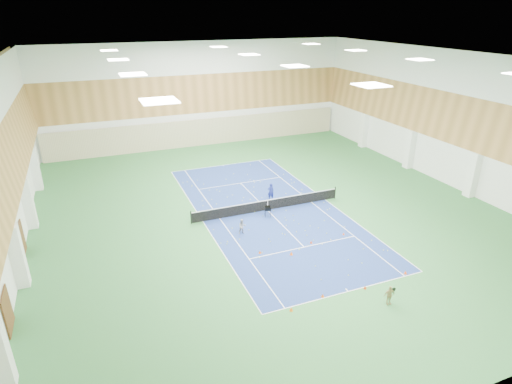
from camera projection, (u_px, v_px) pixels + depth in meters
ground at (268, 210)px, 35.16m from camera, size 40.00×40.00×0.00m
room_shell at (268, 140)px, 32.79m from camera, size 36.00×40.00×12.00m
wood_cladding at (269, 114)px, 32.00m from camera, size 36.00×40.00×8.00m
ceiling_light_grid at (269, 60)px, 30.46m from camera, size 21.40×25.40×0.06m
court_surface at (268, 210)px, 35.15m from camera, size 10.97×23.77×0.01m
tennis_balls_scatter at (268, 210)px, 35.14m from camera, size 10.57×22.77×0.07m
tennis_net at (268, 204)px, 34.94m from camera, size 12.80×0.10×1.10m
back_curtain at (202, 132)px, 51.35m from camera, size 35.40×0.16×3.20m
door_left_a at (7, 311)px, 21.72m from camera, size 0.08×1.80×2.20m
door_left_b at (22, 239)px, 28.53m from camera, size 0.08×1.80×2.20m
coach at (271, 191)px, 36.80m from camera, size 0.60×0.43×1.55m
child_court at (242, 226)px, 31.28m from camera, size 0.58×0.45×1.17m
child_apron at (389, 295)px, 23.77m from camera, size 0.72×0.35×1.18m
ball_cart at (268, 211)px, 33.95m from camera, size 0.62×0.62×0.87m
cone_svc_a at (260, 252)px, 28.92m from camera, size 0.20×0.20×0.22m
cone_svc_b at (291, 253)px, 28.72m from camera, size 0.23×0.23×0.25m
cone_svc_c at (311, 242)px, 30.15m from camera, size 0.20×0.20×0.22m
cone_svc_d at (344, 234)px, 31.29m from camera, size 0.18×0.18×0.19m
cone_base_a at (291, 309)px, 23.40m from camera, size 0.20×0.20×0.22m
cone_base_b at (323, 295)px, 24.52m from camera, size 0.21×0.21×0.23m
cone_base_c at (365, 287)px, 25.26m from camera, size 0.18×0.18×0.20m
cone_base_d at (406, 272)px, 26.66m from camera, size 0.21×0.21×0.23m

